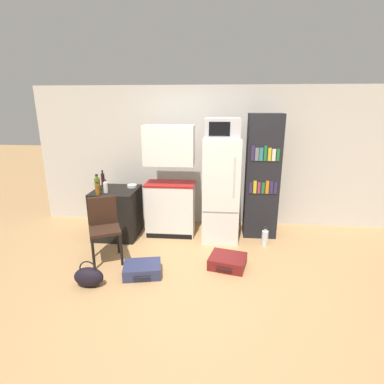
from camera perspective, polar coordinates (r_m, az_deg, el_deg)
The scene contains 17 objects.
ground_plane at distance 3.94m, azimuth 0.45°, elevation -16.28°, with size 24.00×24.00×0.00m, color tan.
wall_back at distance 5.38m, azimuth 4.37°, elevation 6.64°, with size 6.40×0.10×2.44m.
side_table at distance 5.14m, azimuth -14.05°, elevation -3.80°, with size 0.69×0.72×0.79m.
kitchen_hutch at distance 4.92m, azimuth -4.19°, elevation 1.17°, with size 0.81×0.46×1.82m.
refrigerator at distance 4.78m, azimuth 5.52°, elevation 0.44°, with size 0.57×0.65×1.64m.
microwave at distance 4.61m, azimuth 5.85°, elevation 12.07°, with size 0.52×0.45×0.29m.
bookshelf at distance 4.93m, azimuth 13.22°, elevation 2.72°, with size 0.53×0.33×2.00m.
bottle_amber_beer at distance 4.78m, azimuth -17.53°, elevation 0.47°, with size 0.07×0.07×0.20m.
bottle_olive_oil at distance 4.99m, azimuth -17.59°, elevation 1.46°, with size 0.09×0.09×0.27m.
bottle_milk_white at distance 4.87m, azimuth -16.14°, elevation 0.90°, with size 0.07×0.07×0.21m.
bottle_wine_dark at distance 5.26m, azimuth -16.61°, elevation 2.31°, with size 0.06×0.06×0.27m.
bowl at distance 5.09m, azimuth -11.36°, elevation 1.14°, with size 0.16×0.16×0.04m.
chair at distance 4.35m, azimuth -16.41°, elevation -5.72°, with size 0.53×0.53×0.90m.
suitcase_large_flat at distance 4.05m, azimuth -9.44°, elevation -14.34°, with size 0.54×0.45×0.15m.
suitcase_small_flat at distance 4.20m, azimuth 6.79°, elevation -12.98°, with size 0.55×0.50×0.15m.
handbag at distance 3.96m, azimuth -19.07°, elevation -14.99°, with size 0.36×0.20×0.33m.
water_bottle_front at distance 4.84m, azimuth 13.70°, elevation -8.46°, with size 0.10×0.10×0.31m.
Camera 1 is at (0.27, -3.31, 2.13)m, focal length 28.00 mm.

